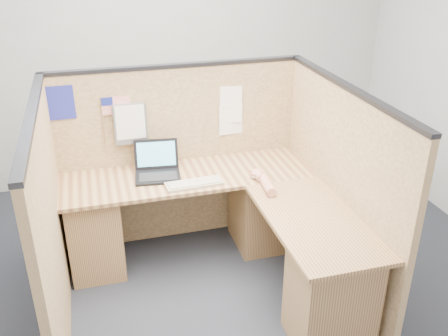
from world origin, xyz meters
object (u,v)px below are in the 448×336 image
object	(u,v)px
laptop	(156,167)
mouse	(257,175)
l_desk	(224,234)
keyboard	(194,184)

from	to	relation	value
laptop	mouse	world-z (taller)	laptop
l_desk	keyboard	distance (m)	0.44
l_desk	keyboard	xyz separation A→B (m)	(-0.17, 0.20, 0.35)
l_desk	laptop	world-z (taller)	laptop
laptop	keyboard	world-z (taller)	laptop
laptop	l_desk	bearing A→B (deg)	-41.46
keyboard	mouse	size ratio (longest dim) A/B	4.12
laptop	mouse	xyz separation A→B (m)	(0.74, -0.28, -0.04)
l_desk	keyboard	size ratio (longest dim) A/B	4.47
l_desk	mouse	bearing A→B (deg)	30.85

